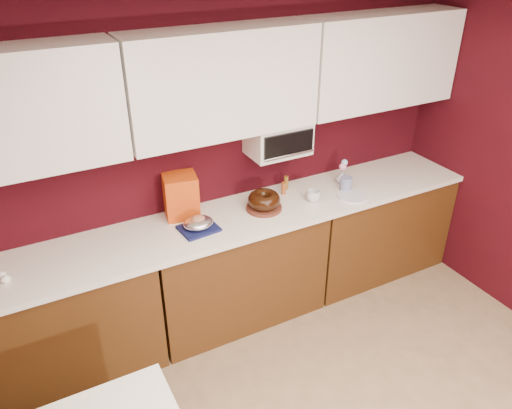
{
  "coord_description": "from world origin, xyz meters",
  "views": [
    {
      "loc": [
        -1.32,
        -0.89,
        2.75
      ],
      "look_at": [
        0.13,
        1.84,
        1.02
      ],
      "focal_mm": 35.0,
      "sensor_mm": 36.0,
      "label": 1
    }
  ],
  "objects": [
    {
      "name": "flower_blue",
      "position": [
        1.05,
        2.04,
        1.07
      ],
      "size": [
        0.05,
        0.05,
        0.05
      ],
      "primitive_type": "sphere",
      "color": "#9CC6FA",
      "rests_on": "flower_vase"
    },
    {
      "name": "pandoro_box",
      "position": [
        -0.32,
        2.14,
        1.06
      ],
      "size": [
        0.27,
        0.25,
        0.32
      ],
      "primitive_type": "cube",
      "rotation": [
        0.0,
        0.0,
        -0.19
      ],
      "color": "#B0220B",
      "rests_on": "countertop"
    },
    {
      "name": "cake_base",
      "position": [
        0.25,
        1.94,
        0.91
      ],
      "size": [
        0.3,
        0.3,
        0.02
      ],
      "primitive_type": "cylinder",
      "rotation": [
        0.0,
        0.0,
        -0.14
      ],
      "color": "#5B291B",
      "rests_on": "countertop"
    },
    {
      "name": "china_plate",
      "position": [
        0.95,
        1.78,
        0.91
      ],
      "size": [
        0.24,
        0.24,
        0.01
      ],
      "primitive_type": "cylinder",
      "rotation": [
        0.0,
        0.0,
        0.04
      ],
      "color": "white",
      "rests_on": "countertop"
    },
    {
      "name": "base_cabinet_right",
      "position": [
        1.33,
        1.94,
        0.43
      ],
      "size": [
        1.31,
        0.58,
        0.86
      ],
      "primitive_type": "cube",
      "color": "#48290E",
      "rests_on": "floor"
    },
    {
      "name": "toaster_oven_handle",
      "position": [
        0.45,
        1.93,
        1.3
      ],
      "size": [
        0.42,
        0.02,
        0.02
      ],
      "primitive_type": "cylinder",
      "rotation": [
        0.0,
        1.57,
        0.0
      ],
      "color": "silver",
      "rests_on": "toaster_oven"
    },
    {
      "name": "coffee_mug",
      "position": [
        0.64,
        1.87,
        0.95
      ],
      "size": [
        0.12,
        0.12,
        0.1
      ],
      "primitive_type": "imported",
      "rotation": [
        0.0,
        0.0,
        0.38
      ],
      "color": "silver",
      "rests_on": "countertop"
    },
    {
      "name": "bundt_cake",
      "position": [
        0.25,
        1.94,
        0.98
      ],
      "size": [
        0.27,
        0.27,
        0.1
      ],
      "primitive_type": "torus",
      "rotation": [
        0.0,
        0.0,
        -0.14
      ],
      "color": "black",
      "rests_on": "cake_base"
    },
    {
      "name": "blue_jar",
      "position": [
        0.97,
        1.91,
        0.96
      ],
      "size": [
        0.11,
        0.11,
        0.11
      ],
      "primitive_type": "cylinder",
      "rotation": [
        0.0,
        0.0,
        0.26
      ],
      "color": "navy",
      "rests_on": "countertop"
    },
    {
      "name": "toaster_oven_door",
      "position": [
        0.45,
        1.94,
        1.38
      ],
      "size": [
        0.4,
        0.02,
        0.18
      ],
      "primitive_type": "cube",
      "color": "black",
      "rests_on": "toaster_oven"
    },
    {
      "name": "foil_ham_nest",
      "position": [
        -0.29,
        1.9,
        0.96
      ],
      "size": [
        0.26,
        0.23,
        0.08
      ],
      "primitive_type": "ellipsoid",
      "rotation": [
        0.0,
        0.0,
        -0.31
      ],
      "color": "white",
      "rests_on": "navy_towel"
    },
    {
      "name": "upper_cabinet_left",
      "position": [
        -1.33,
        2.08,
        1.85
      ],
      "size": [
        1.31,
        0.33,
        0.7
      ],
      "primitive_type": "cube",
      "color": "white",
      "rests_on": "wall_back"
    },
    {
      "name": "amber_bottle_tall",
      "position": [
        0.56,
        2.14,
        0.96
      ],
      "size": [
        0.04,
        0.04,
        0.11
      ],
      "primitive_type": "cylinder",
      "rotation": [
        0.0,
        0.0,
        0.26
      ],
      "color": "brown",
      "rests_on": "countertop"
    },
    {
      "name": "egg_right",
      "position": [
        -1.55,
        1.95,
        0.92
      ],
      "size": [
        0.07,
        0.06,
        0.04
      ],
      "primitive_type": "ellipsoid",
      "rotation": [
        0.0,
        0.0,
        -0.31
      ],
      "color": "white",
      "rests_on": "countertop"
    },
    {
      "name": "navy_towel",
      "position": [
        -0.29,
        1.9,
        0.91
      ],
      "size": [
        0.27,
        0.24,
        0.02
      ],
      "primitive_type": "cube",
      "rotation": [
        0.0,
        0.0,
        0.1
      ],
      "color": "#121644",
      "rests_on": "countertop"
    },
    {
      "name": "toaster_oven",
      "position": [
        0.45,
        2.1,
        1.38
      ],
      "size": [
        0.45,
        0.3,
        0.25
      ],
      "primitive_type": "cube",
      "color": "white",
      "rests_on": "upper_cabinet_center"
    },
    {
      "name": "amber_bottle",
      "position": [
        0.5,
        2.08,
        0.95
      ],
      "size": [
        0.04,
        0.04,
        0.1
      ],
      "primitive_type": "cylinder",
      "rotation": [
        0.0,
        0.0,
        0.28
      ],
      "color": "#95441B",
      "rests_on": "countertop"
    },
    {
      "name": "base_cabinet_left",
      "position": [
        -1.33,
        1.94,
        0.43
      ],
      "size": [
        1.31,
        0.58,
        0.86
      ],
      "primitive_type": "cube",
      "color": "#48290E",
      "rests_on": "floor"
    },
    {
      "name": "roasted_ham",
      "position": [
        -0.29,
        1.9,
        0.98
      ],
      "size": [
        0.13,
        0.12,
        0.07
      ],
      "primitive_type": "ellipsoid",
      "rotation": [
        0.0,
        0.0,
        -0.43
      ],
      "color": "#AE6F4F",
      "rests_on": "foil_ham_nest"
    },
    {
      "name": "wall_back",
      "position": [
        0.0,
        2.25,
        1.25
      ],
      "size": [
        4.0,
        0.02,
        2.5
      ],
      "primitive_type": "cube",
      "color": "#34070D",
      "rests_on": "floor"
    },
    {
      "name": "upper_cabinet_right",
      "position": [
        1.33,
        2.08,
        1.85
      ],
      "size": [
        1.31,
        0.33,
        0.7
      ],
      "primitive_type": "cube",
      "color": "white",
      "rests_on": "wall_back"
    },
    {
      "name": "base_cabinet_center",
      "position": [
        0.0,
        1.94,
        0.43
      ],
      "size": [
        1.31,
        0.58,
        0.86
      ],
      "primitive_type": "cube",
      "color": "#48290E",
      "rests_on": "floor"
    },
    {
      "name": "egg_left",
      "position": [
        -1.53,
        1.89,
        0.92
      ],
      "size": [
        0.07,
        0.06,
        0.05
      ],
      "primitive_type": "ellipsoid",
      "rotation": [
        0.0,
        0.0,
        -0.27
      ],
      "color": "white",
      "rests_on": "countertop"
    },
    {
      "name": "upper_cabinet_center",
      "position": [
        0.0,
        2.08,
        1.85
      ],
      "size": [
        1.31,
        0.33,
        0.7
      ],
      "primitive_type": "cube",
      "color": "white",
      "rests_on": "wall_back"
    },
    {
      "name": "flower_vase",
      "position": [
        1.02,
        2.02,
        0.96
      ],
      "size": [
        0.1,
        0.1,
        0.11
      ],
      "primitive_type": "imported",
      "rotation": [
        0.0,
        0.0,
        0.37
      ],
      "color": "silver",
      "rests_on": "countertop"
    },
    {
      "name": "flower_pink",
      "position": [
        1.02,
        2.02,
        1.05
      ],
      "size": [
        0.06,
        0.06,
        0.06
      ],
      "primitive_type": "sphere",
      "color": "#FF93C2",
      "rests_on": "flower_vase"
    },
    {
      "name": "dark_pan",
      "position": [
        0.34,
        2.06,
        0.92
      ],
      "size": [
        0.22,
        0.22,
        0.03
      ],
      "primitive_type": "cylinder",
      "rotation": [
        0.0,
        0.0,
        -0.32
      ],
      "color": "black",
      "rests_on": "countertop"
    },
    {
      "name": "countertop",
      "position": [
        0.0,
        1.94,
        0.88
      ],
      "size": [
        4.0,
        0.62,
        0.04
      ],
      "primitive_type": "cube",
      "color": "white",
      "rests_on": "base_cabinet_center"
    }
  ]
}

